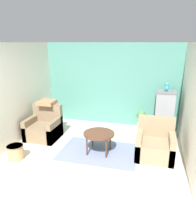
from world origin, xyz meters
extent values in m
plane|color=beige|center=(0.00, 0.00, 0.00)|extent=(20.00, 20.00, 0.00)
cube|color=#4C897A|center=(0.00, 3.15, 1.22)|extent=(4.13, 0.06, 2.44)
cube|color=silver|center=(-2.04, 1.56, 1.22)|extent=(0.06, 3.12, 2.44)
cube|color=silver|center=(2.04, 1.56, 1.22)|extent=(0.06, 3.12, 2.44)
cube|color=slate|center=(0.12, 1.18, 0.01)|extent=(1.79, 1.27, 0.01)
cylinder|color=#512D1E|center=(0.12, 1.18, 0.47)|extent=(0.71, 0.71, 0.04)
cylinder|color=#512D1E|center=(-0.10, 0.96, 0.22)|extent=(0.04, 0.04, 0.45)
cylinder|color=#512D1E|center=(0.34, 0.96, 0.22)|extent=(0.04, 0.04, 0.45)
cylinder|color=#512D1E|center=(-0.10, 1.41, 0.22)|extent=(0.04, 0.04, 0.45)
cylinder|color=#512D1E|center=(0.34, 1.41, 0.22)|extent=(0.04, 0.04, 0.45)
cube|color=#7A664C|center=(-1.49, 1.54, 0.19)|extent=(0.81, 0.76, 0.39)
cube|color=#7A664C|center=(-1.49, 1.85, 0.62)|extent=(0.81, 0.14, 0.47)
cube|color=#7A664C|center=(-1.83, 1.54, 0.28)|extent=(0.12, 0.76, 0.55)
cube|color=#7A664C|center=(-1.14, 1.54, 0.28)|extent=(0.12, 0.76, 0.55)
cube|color=#8E7A5B|center=(1.37, 1.26, 0.19)|extent=(0.81, 0.76, 0.39)
cube|color=#8E7A5B|center=(1.37, 1.57, 0.62)|extent=(0.81, 0.14, 0.47)
cube|color=#8E7A5B|center=(1.02, 1.26, 0.28)|extent=(0.12, 0.76, 0.55)
cube|color=#8E7A5B|center=(1.71, 1.26, 0.28)|extent=(0.12, 0.76, 0.55)
cube|color=slate|center=(1.57, 2.67, 0.04)|extent=(0.58, 0.58, 0.07)
cube|color=#939399|center=(1.57, 2.67, 0.63)|extent=(0.48, 0.48, 1.11)
cube|color=slate|center=(1.57, 2.67, 1.20)|extent=(0.50, 0.50, 0.03)
ellipsoid|color=teal|center=(1.57, 2.67, 1.30)|extent=(0.11, 0.14, 0.17)
sphere|color=teal|center=(1.57, 2.66, 1.40)|extent=(0.09, 0.09, 0.09)
cone|color=gold|center=(1.57, 2.61, 1.39)|extent=(0.04, 0.04, 0.04)
cone|color=teal|center=(1.57, 2.73, 1.28)|extent=(0.05, 0.11, 0.15)
cylinder|color=beige|center=(0.96, 2.70, 0.11)|extent=(0.22, 0.22, 0.23)
cylinder|color=brown|center=(0.96, 2.70, 0.32)|extent=(0.03, 0.03, 0.19)
sphere|color=#427F42|center=(0.96, 2.70, 0.50)|extent=(0.24, 0.24, 0.24)
sphere|color=#427F42|center=(0.89, 2.72, 0.46)|extent=(0.14, 0.14, 0.14)
sphere|color=#427F42|center=(1.02, 2.68, 0.47)|extent=(0.13, 0.13, 0.13)
cylinder|color=tan|center=(-1.56, 0.43, 0.16)|extent=(0.34, 0.34, 0.31)
cylinder|color=olive|center=(-1.56, 0.43, 0.30)|extent=(0.36, 0.36, 0.02)
cube|color=#B2704C|center=(-1.49, 1.85, 0.91)|extent=(0.42, 0.42, 0.10)
camera|label=1|loc=(1.27, -3.23, 2.45)|focal=35.00mm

